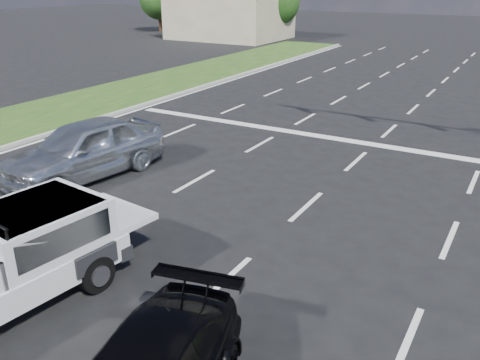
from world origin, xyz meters
name	(u,v)px	position (x,y,z in m)	size (l,w,h in m)	color
ground	(154,258)	(0.00, 0.00, 0.00)	(160.00, 160.00, 0.00)	black
road_markings	(287,165)	(0.00, 6.56, 0.01)	(17.75, 60.00, 0.01)	silver
grass_median_left	(28,120)	(-11.50, 6.00, 0.05)	(5.00, 60.00, 0.10)	#1F4013
curb_left	(70,127)	(-9.05, 6.00, 0.07)	(0.15, 60.00, 0.14)	#A6A398
building_left	(230,14)	(-20.00, 36.00, 2.20)	(10.00, 8.00, 4.40)	#BFB392
tree_far_b	(206,1)	(-24.00, 38.00, 3.29)	(4.20, 4.20, 5.40)	#332114
tree_far_c	(277,2)	(-16.00, 38.00, 3.29)	(4.20, 4.20, 5.40)	#332114
silver_sedan	(84,149)	(-4.73, 2.70, 0.85)	(2.00, 4.98, 1.70)	silver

